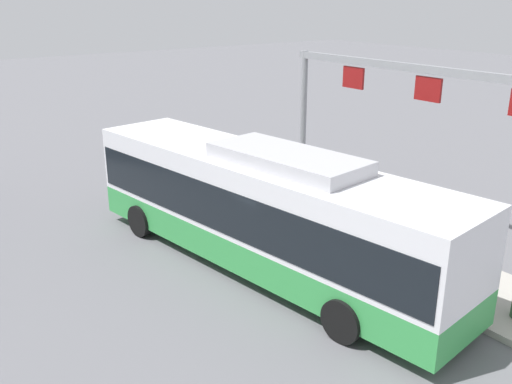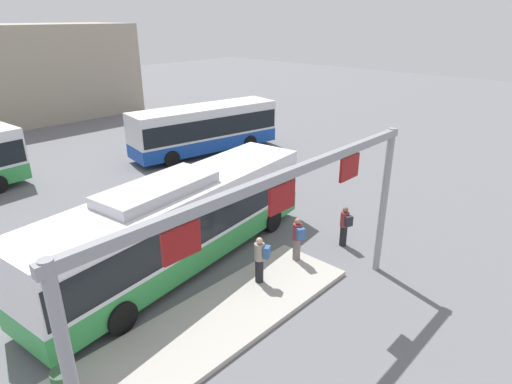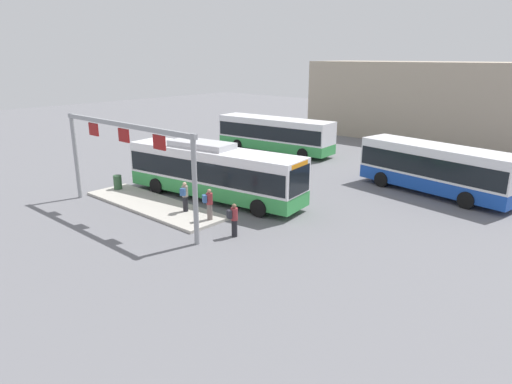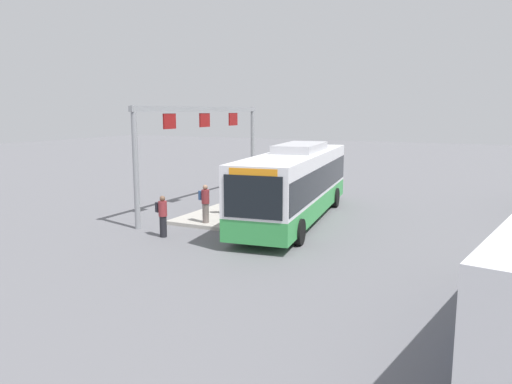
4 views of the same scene
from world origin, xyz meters
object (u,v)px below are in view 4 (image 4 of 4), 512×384
at_px(person_waiting_mid, 228,196).
at_px(trash_bin, 283,186).
at_px(person_boarding, 162,215).
at_px(bus_main, 296,181).
at_px(person_waiting_near, 205,202).

xyz_separation_m(person_waiting_mid, trash_bin, (-6.70, -0.03, -0.44)).
relative_size(person_boarding, trash_bin, 1.86).
bearing_deg(person_waiting_mid, bus_main, -7.52).
bearing_deg(bus_main, person_waiting_mid, -80.71).
bearing_deg(person_waiting_near, bus_main, 67.69).
distance_m(person_boarding, person_waiting_mid, 4.33).
bearing_deg(trash_bin, bus_main, 27.89).
xyz_separation_m(bus_main, person_waiting_near, (2.88, -3.05, -0.76)).
height_order(person_waiting_near, trash_bin, person_waiting_near).
height_order(person_boarding, trash_bin, person_boarding).
height_order(person_waiting_mid, trash_bin, person_waiting_mid).
height_order(bus_main, person_waiting_mid, bus_main).
distance_m(person_waiting_near, trash_bin, 8.68).
bearing_deg(bus_main, trash_bin, -159.59).
relative_size(bus_main, person_waiting_near, 7.23).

